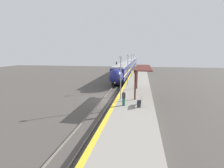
# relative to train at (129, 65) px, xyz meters

# --- Properties ---
(ground_plane) EXTENTS (120.00, 120.00, 0.00)m
(ground_plane) POSITION_rel_train_xyz_m (0.00, -41.77, -2.20)
(ground_plane) COLOR #4C4742
(rail_left) EXTENTS (0.08, 90.00, 0.15)m
(rail_left) POSITION_rel_train_xyz_m (-0.72, -41.77, -2.12)
(rail_left) COLOR slate
(rail_left) RESTS_ON ground_plane
(rail_right) EXTENTS (0.08, 90.00, 0.15)m
(rail_right) POSITION_rel_train_xyz_m (0.72, -41.77, -2.12)
(rail_right) COLOR slate
(rail_right) RESTS_ON ground_plane
(train) EXTENTS (2.74, 70.57, 3.83)m
(train) POSITION_rel_train_xyz_m (0.00, 0.00, 0.00)
(train) COLOR black
(train) RESTS_ON ground_plane
(platform_right) EXTENTS (4.53, 64.00, 0.95)m
(platform_right) POSITION_rel_train_xyz_m (3.82, -41.77, -1.73)
(platform_right) COLOR gray
(platform_right) RESTS_ON ground_plane
(platform_bench) EXTENTS (0.44, 1.47, 0.89)m
(platform_bench) POSITION_rel_train_xyz_m (4.55, -46.70, -0.79)
(platform_bench) COLOR #2D333D
(platform_bench) RESTS_ON platform_right
(person_waiting) EXTENTS (0.36, 0.22, 1.63)m
(person_waiting) POSITION_rel_train_xyz_m (2.84, -46.81, -0.42)
(person_waiting) COLOR #1E604C
(person_waiting) RESTS_ON platform_right
(railway_signal) EXTENTS (0.28, 0.28, 4.13)m
(railway_signal) POSITION_rel_train_xyz_m (-2.24, -17.88, 0.34)
(railway_signal) COLOR #59595E
(railway_signal) RESTS_ON ground_plane
(lamppost_near) EXTENTS (0.36, 0.20, 5.20)m
(lamppost_near) POSITION_rel_train_xyz_m (2.20, -44.49, 1.73)
(lamppost_near) COLOR #9E9EA3
(lamppost_near) RESTS_ON platform_right
(lamppost_mid) EXTENTS (0.36, 0.20, 5.20)m
(lamppost_mid) POSITION_rel_train_xyz_m (2.20, -34.40, 1.73)
(lamppost_mid) COLOR #9E9EA3
(lamppost_mid) RESTS_ON platform_right
(lamppost_far) EXTENTS (0.36, 0.20, 5.20)m
(lamppost_far) POSITION_rel_train_xyz_m (2.20, -24.32, 1.73)
(lamppost_far) COLOR #9E9EA3
(lamppost_far) RESTS_ON platform_right
(lamppost_farthest) EXTENTS (0.36, 0.20, 5.20)m
(lamppost_farthest) POSITION_rel_train_xyz_m (2.20, -14.24, 1.73)
(lamppost_farthest) COLOR #9E9EA3
(lamppost_farthest) RESTS_ON platform_right
(station_canopy) EXTENTS (2.02, 9.62, 3.69)m
(station_canopy) POSITION_rel_train_xyz_m (4.49, -40.87, 2.17)
(station_canopy) COLOR #511E19
(station_canopy) RESTS_ON platform_right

